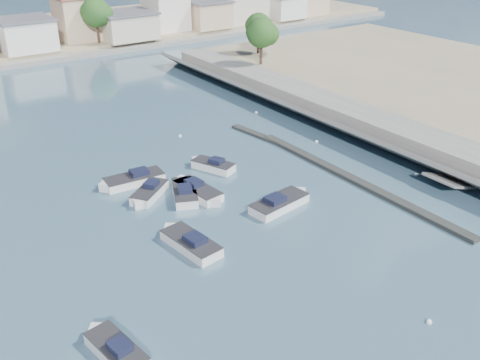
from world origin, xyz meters
The scene contains 16 objects.
ground centered at (0.00, 40.00, 0.00)m, with size 400.00×400.00×0.00m, color #304E60.
seawall_walkway centered at (18.50, 13.00, 0.90)m, with size 5.00×90.00×1.80m, color slate.
breakwater centered at (6.90, 12.69, 0.17)m, with size 2.00×31.02×0.35m.
far_shore_land centered at (0.00, 92.00, 0.70)m, with size 160.00×40.00×1.40m, color gray.
far_shore_quay centered at (0.00, 71.00, 0.40)m, with size 160.00×2.50×0.80m, color slate.
far_town centered at (10.71, 76.92, 4.93)m, with size 113.01×12.80×8.35m.
shore_trees centered at (8.34, 68.11, 6.22)m, with size 74.56×38.32×7.92m.
motorboat_a centered at (-20.24, 2.25, 0.38)m, with size 2.36×4.94×1.48m.
motorboat_b centered at (-7.38, 16.63, 0.38)m, with size 3.75×5.32×1.48m.
motorboat_c centered at (-10.29, 21.37, 0.38)m, with size 6.15×2.53×1.48m.
motorboat_d centered at (-10.18, 18.08, 0.38)m, with size 4.50×3.98×1.48m.
motorboat_e centered at (-11.19, 9.34, 0.38)m, with size 2.73×5.90×1.48m.
motorboat_f centered at (-2.45, 19.86, 0.38)m, with size 3.24×4.69×1.48m.
motorboat_g centered at (-6.33, 15.71, 0.38)m, with size 2.51×5.71×1.48m.
motorboat_h centered at (-1.60, 10.05, 0.38)m, with size 6.15×2.85×1.48m.
mooring_buoys centered at (7.20, 12.89, 0.05)m, with size 16.81×37.29×0.39m.
Camera 1 is at (-27.58, -20.48, 22.57)m, focal length 40.00 mm.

